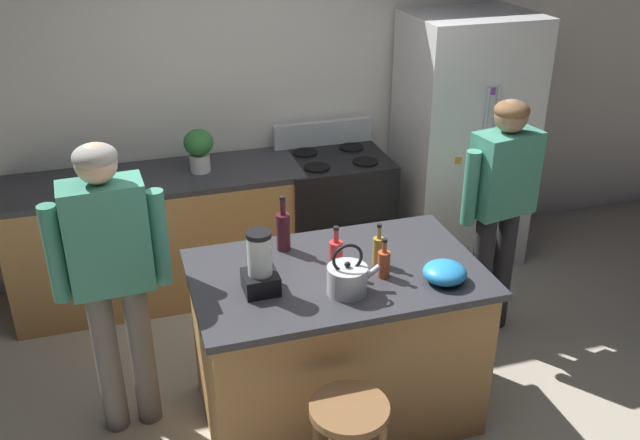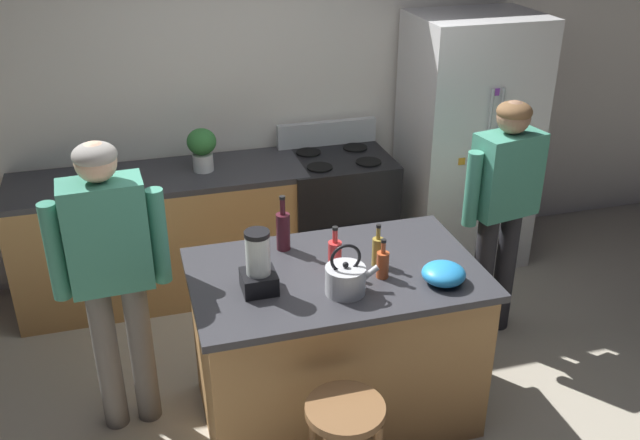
{
  "view_description": "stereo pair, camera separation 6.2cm",
  "coord_description": "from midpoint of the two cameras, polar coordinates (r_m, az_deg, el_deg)",
  "views": [
    {
      "loc": [
        -1.01,
        -2.99,
        2.79
      ],
      "look_at": [
        0.0,
        0.3,
        1.08
      ],
      "focal_mm": 39.64,
      "sensor_mm": 36.0,
      "label": 1
    },
    {
      "loc": [
        -0.95,
        -3.01,
        2.79
      ],
      "look_at": [
        0.0,
        0.3,
        1.08
      ],
      "focal_mm": 39.64,
      "sensor_mm": 36.0,
      "label": 2
    }
  ],
  "objects": [
    {
      "name": "ground_plane",
      "position": [
        4.21,
        1.6,
        -15.01
      ],
      "size": [
        14.0,
        14.0,
        0.0
      ],
      "primitive_type": "plane",
      "color": "#B2A893"
    },
    {
      "name": "back_wall",
      "position": [
        5.25,
        -4.69,
        10.46
      ],
      "size": [
        8.0,
        0.1,
        2.7
      ],
      "primitive_type": "cube",
      "color": "silver",
      "rests_on": "ground_plane"
    },
    {
      "name": "kitchen_island",
      "position": [
        3.92,
        1.69,
        -9.92
      ],
      "size": [
        1.51,
        0.93,
        0.93
      ],
      "color": "#B7844C",
      "rests_on": "ground_plane"
    },
    {
      "name": "back_counter_run",
      "position": [
        5.11,
        -12.21,
        -1.24
      ],
      "size": [
        2.0,
        0.64,
        0.93
      ],
      "color": "#B7844C",
      "rests_on": "ground_plane"
    },
    {
      "name": "refrigerator",
      "position": [
        5.45,
        12.09,
        6.12
      ],
      "size": [
        0.9,
        0.73,
        1.89
      ],
      "color": "silver",
      "rests_on": "ground_plane"
    },
    {
      "name": "stove_range",
      "position": [
        5.29,
        1.73,
        0.5
      ],
      "size": [
        0.76,
        0.65,
        1.11
      ],
      "color": "black",
      "rests_on": "ground_plane"
    },
    {
      "name": "person_by_island_left",
      "position": [
        3.7,
        -16.06,
        -3.45
      ],
      "size": [
        0.59,
        0.24,
        1.66
      ],
      "color": "#66605B",
      "rests_on": "ground_plane"
    },
    {
      "name": "person_by_sink_right",
      "position": [
        4.51,
        14.97,
        1.65
      ],
      "size": [
        0.6,
        0.29,
        1.59
      ],
      "color": "#26262B",
      "rests_on": "ground_plane"
    },
    {
      "name": "bar_stool",
      "position": [
        3.32,
        2.57,
        -16.73
      ],
      "size": [
        0.36,
        0.36,
        0.67
      ],
      "color": "brown",
      "rests_on": "ground_plane"
    },
    {
      "name": "potted_plant",
      "position": [
        4.88,
        -9.15,
        5.86
      ],
      "size": [
        0.2,
        0.2,
        0.3
      ],
      "color": "silver",
      "rests_on": "back_counter_run"
    },
    {
      "name": "blender_appliance",
      "position": [
        3.44,
        -4.48,
        -3.75
      ],
      "size": [
        0.17,
        0.17,
        0.33
      ],
      "color": "black",
      "rests_on": "kitchen_island"
    },
    {
      "name": "bottle_cooking_sauce",
      "position": [
        3.59,
        5.58,
        -3.52
      ],
      "size": [
        0.06,
        0.06,
        0.22
      ],
      "color": "#B24C26",
      "rests_on": "kitchen_island"
    },
    {
      "name": "bottle_soda",
      "position": [
        3.61,
        1.73,
        -2.89
      ],
      "size": [
        0.07,
        0.07,
        0.26
      ],
      "color": "red",
      "rests_on": "kitchen_island"
    },
    {
      "name": "bottle_vinegar",
      "position": [
        3.69,
        5.18,
        -2.49
      ],
      "size": [
        0.06,
        0.06,
        0.24
      ],
      "color": "olive",
      "rests_on": "kitchen_island"
    },
    {
      "name": "bottle_wine",
      "position": [
        3.82,
        -2.53,
        -0.81
      ],
      "size": [
        0.08,
        0.08,
        0.32
      ],
      "color": "#471923",
      "rests_on": "kitchen_island"
    },
    {
      "name": "mixing_bowl",
      "position": [
        3.6,
        10.44,
        -4.28
      ],
      "size": [
        0.22,
        0.22,
        0.1
      ],
      "primitive_type": "ellipsoid",
      "color": "#268CD8",
      "rests_on": "kitchen_island"
    },
    {
      "name": "tea_kettle",
      "position": [
        3.45,
        2.61,
        -4.74
      ],
      "size": [
        0.28,
        0.2,
        0.27
      ],
      "color": "#B7BABF",
      "rests_on": "kitchen_island"
    }
  ]
}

